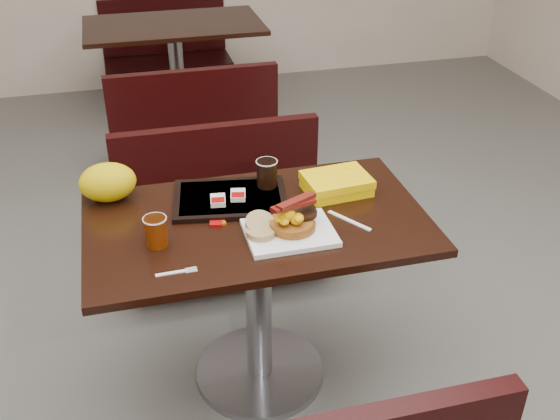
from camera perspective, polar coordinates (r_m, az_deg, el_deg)
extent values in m
cube|color=#65635E|center=(2.80, -1.73, -13.96)|extent=(6.00, 7.00, 0.01)
cube|color=white|center=(2.24, 0.85, -1.97)|extent=(0.30, 0.23, 0.02)
cylinder|color=#955518|center=(2.24, 1.09, -1.20)|extent=(0.17, 0.17, 0.03)
cylinder|color=black|center=(2.25, 2.05, -0.26)|extent=(0.10, 0.10, 0.01)
ellipsoid|color=#E2D604|center=(2.20, 0.57, -0.49)|extent=(0.12, 0.11, 0.05)
cylinder|color=tan|center=(2.21, -1.67, -1.91)|extent=(0.12, 0.12, 0.02)
cylinder|color=tan|center=(2.23, -1.76, -1.15)|extent=(0.10, 0.11, 0.06)
cylinder|color=#8E3205|center=(2.20, -10.66, -1.84)|extent=(0.09, 0.09, 0.10)
cube|color=white|center=(2.33, 6.00, -0.91)|extent=(0.11, 0.16, 0.00)
cube|color=#C34608|center=(2.31, -5.19, -1.13)|extent=(0.04, 0.03, 0.01)
cube|color=#8C0504|center=(2.30, -5.55, -1.19)|extent=(0.05, 0.04, 0.01)
cube|color=black|center=(2.44, -4.33, 1.00)|extent=(0.45, 0.35, 0.02)
cube|color=silver|center=(2.39, -5.38, 0.84)|extent=(0.06, 0.08, 0.02)
cube|color=silver|center=(2.42, -3.65, 1.29)|extent=(0.07, 0.08, 0.02)
cylinder|color=black|center=(2.47, -1.15, 3.17)|extent=(0.09, 0.09, 0.10)
cube|color=#F9C704|center=(2.49, 4.91, 2.28)|extent=(0.25, 0.20, 0.06)
ellipsoid|color=#D9CD07|center=(2.49, -14.67, 2.34)|extent=(0.24, 0.20, 0.14)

